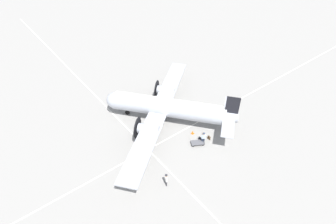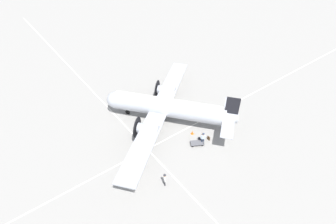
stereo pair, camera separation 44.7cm
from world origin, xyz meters
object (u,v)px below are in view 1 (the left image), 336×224
at_px(traffic_cone, 193,132).
at_px(suitcase_near_door, 200,139).
at_px(airliner_main, 165,107).
at_px(crew_foreground, 166,179).
at_px(ramp_agent, 203,136).
at_px(suitcase_upright_spare, 209,138).
at_px(passenger_boarding, 204,137).
at_px(baggage_cart, 198,143).

bearing_deg(traffic_cone, suitcase_near_door, 175.62).
distance_m(airliner_main, suitcase_near_door, 6.74).
height_order(airliner_main, crew_foreground, airliner_main).
bearing_deg(traffic_cone, crew_foreground, 119.00).
relative_size(ramp_agent, suitcase_upright_spare, 2.80).
xyz_separation_m(airliner_main, passenger_boarding, (-6.87, -1.14, -1.39)).
height_order(suitcase_near_door, suitcase_upright_spare, suitcase_upright_spare).
relative_size(crew_foreground, passenger_boarding, 1.01).
height_order(crew_foreground, baggage_cart, crew_foreground).
distance_m(passenger_boarding, traffic_cone, 2.39).
bearing_deg(passenger_boarding, airliner_main, -44.50).
relative_size(airliner_main, suitcase_upright_spare, 39.53).
bearing_deg(baggage_cart, traffic_cone, -83.91).
height_order(suitcase_near_door, traffic_cone, suitcase_near_door).
bearing_deg(crew_foreground, traffic_cone, 146.52).
height_order(passenger_boarding, suitcase_upright_spare, passenger_boarding).
bearing_deg(suitcase_upright_spare, airliner_main, 18.23).
xyz_separation_m(suitcase_near_door, traffic_cone, (1.61, -0.12, -0.03)).
xyz_separation_m(suitcase_near_door, baggage_cart, (-0.33, 0.71, -0.00)).
bearing_deg(passenger_boarding, traffic_cone, -57.04).
distance_m(passenger_boarding, suitcase_upright_spare, 1.40).
xyz_separation_m(crew_foreground, traffic_cone, (4.52, -8.16, -0.88)).
xyz_separation_m(passenger_boarding, suitcase_upright_spare, (0.01, -1.12, -0.84)).
xyz_separation_m(crew_foreground, passenger_boarding, (2.30, -8.03, -0.01)).
bearing_deg(ramp_agent, baggage_cart, 88.63).
bearing_deg(suitcase_upright_spare, baggage_cart, 81.51).
height_order(ramp_agent, traffic_cone, ramp_agent).
height_order(passenger_boarding, ramp_agent, passenger_boarding).
distance_m(suitcase_near_door, traffic_cone, 1.62).
height_order(crew_foreground, passenger_boarding, crew_foreground).
distance_m(passenger_boarding, suitcase_near_door, 1.05).
relative_size(crew_foreground, traffic_cone, 3.42).
height_order(crew_foreground, traffic_cone, crew_foreground).
bearing_deg(passenger_boarding, baggage_cart, 14.57).
bearing_deg(baggage_cart, suitcase_upright_spare, -159.06).
xyz_separation_m(suitcase_upright_spare, baggage_cart, (0.27, 1.84, -0.01)).
relative_size(airliner_main, suitcase_near_door, 40.39).
relative_size(crew_foreground, suitcase_upright_spare, 3.04).
height_order(passenger_boarding, baggage_cart, passenger_boarding).
distance_m(ramp_agent, baggage_cart, 1.15).
distance_m(ramp_agent, suitcase_near_door, 0.85).
bearing_deg(suitcase_upright_spare, suitcase_near_door, 61.76).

